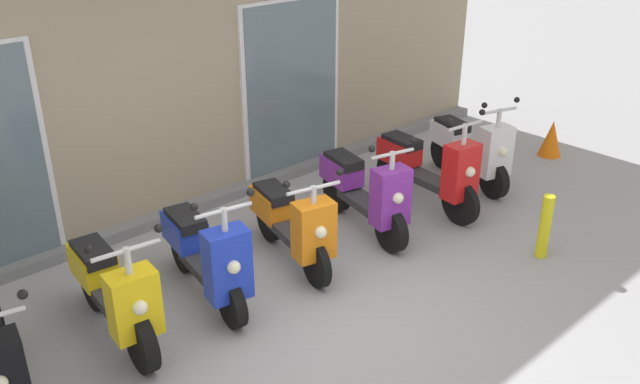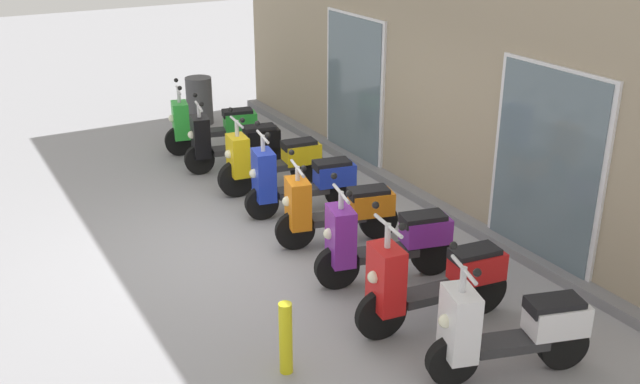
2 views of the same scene
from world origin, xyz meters
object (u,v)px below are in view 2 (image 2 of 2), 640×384
object	(u,v)px
scooter_green	(212,125)
scooter_orange	(336,208)
scooter_yellow	(271,161)
scooter_red	(431,280)
trash_bin	(199,101)
scooter_black	(232,142)
scooter_blue	(299,180)
scooter_purple	(383,241)
curb_bollard	(286,338)
scooter_white	(508,330)

from	to	relation	value
scooter_green	scooter_orange	xyz separation A→B (m)	(3.89, 0.04, 0.01)
scooter_orange	scooter_yellow	bearing A→B (deg)	177.67
scooter_red	trash_bin	distance (m)	7.55
scooter_black	scooter_blue	bearing A→B (deg)	3.27
scooter_yellow	scooter_purple	xyz separation A→B (m)	(2.96, -0.10, 0.03)
scooter_purple	curb_bollard	bearing A→B (deg)	-60.45
scooter_yellow	scooter_purple	world-z (taller)	scooter_purple
scooter_green	scooter_yellow	xyz separation A→B (m)	(1.98, 0.12, -0.01)
scooter_green	scooter_blue	bearing A→B (deg)	1.52
scooter_blue	scooter_purple	bearing A→B (deg)	-1.63
scooter_black	scooter_orange	xyz separation A→B (m)	(2.97, 0.07, 0.02)
scooter_green	scooter_purple	xyz separation A→B (m)	(4.94, 0.02, 0.02)
scooter_purple	scooter_blue	bearing A→B (deg)	178.37
scooter_yellow	scooter_red	bearing A→B (deg)	-2.98
scooter_red	curb_bollard	world-z (taller)	scooter_red
scooter_green	scooter_blue	distance (m)	2.89
scooter_blue	curb_bollard	world-z (taller)	scooter_blue
scooter_black	scooter_blue	xyz separation A→B (m)	(1.96, 0.11, 0.02)
scooter_blue	scooter_white	world-z (taller)	scooter_blue
scooter_red	curb_bollard	size ratio (longest dim) A/B	2.39
scooter_purple	scooter_red	distance (m)	0.99
scooter_yellow	scooter_white	size ratio (longest dim) A/B	1.08
scooter_white	scooter_purple	bearing A→B (deg)	179.33
scooter_red	curb_bollard	bearing A→B (deg)	-91.13
scooter_white	curb_bollard	size ratio (longest dim) A/B	2.12
scooter_red	scooter_white	world-z (taller)	scooter_red
scooter_blue	scooter_orange	xyz separation A→B (m)	(1.01, -0.04, -0.01)
scooter_black	scooter_white	distance (m)	5.96
scooter_red	scooter_white	xyz separation A→B (m)	(0.97, 0.08, -0.04)
scooter_black	trash_bin	xyz separation A→B (m)	(-2.54, 0.44, -0.02)
scooter_green	scooter_white	world-z (taller)	scooter_white
curb_bollard	trash_bin	bearing A→B (deg)	164.65
scooter_black	scooter_white	size ratio (longest dim) A/B	1.03
scooter_black	scooter_red	distance (m)	4.99
scooter_yellow	scooter_blue	size ratio (longest dim) A/B	1.04
scooter_white	scooter_red	bearing A→B (deg)	-175.01
scooter_red	scooter_yellow	bearing A→B (deg)	177.02
scooter_purple	scooter_white	size ratio (longest dim) A/B	1.07
scooter_yellow	curb_bollard	world-z (taller)	scooter_yellow
scooter_green	trash_bin	xyz separation A→B (m)	(-1.62, 0.40, -0.03)
scooter_yellow	trash_bin	xyz separation A→B (m)	(-3.60, 0.29, -0.02)
scooter_blue	scooter_white	distance (m)	4.00
scooter_blue	scooter_orange	size ratio (longest dim) A/B	1.02
scooter_red	scooter_orange	bearing A→B (deg)	176.40
trash_bin	scooter_purple	bearing A→B (deg)	-3.38
scooter_black	scooter_red	bearing A→B (deg)	-0.61
scooter_blue	scooter_orange	bearing A→B (deg)	-2.17
scooter_black	curb_bollard	distance (m)	5.22
scooter_white	trash_bin	xyz separation A→B (m)	(-8.50, 0.41, -0.04)
curb_bollard	scooter_white	bearing A→B (deg)	58.88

